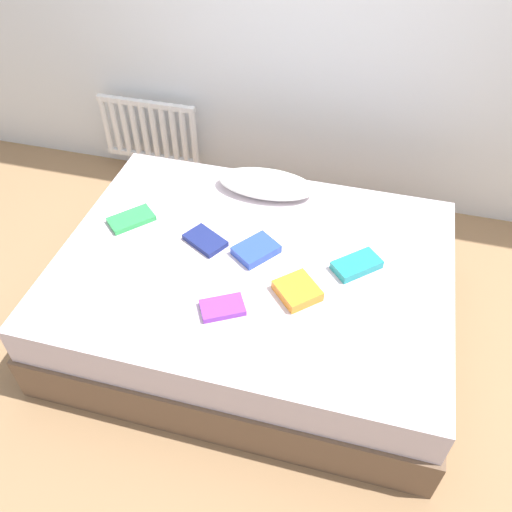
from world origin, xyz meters
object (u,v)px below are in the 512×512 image
Objects in this scene: textbook_blue at (257,250)px; textbook_teal at (357,265)px; bed at (254,293)px; textbook_navy at (205,240)px; pillow at (266,184)px; radiator at (149,131)px; textbook_purple at (222,308)px; textbook_orange at (297,291)px; textbook_green at (131,219)px.

textbook_teal is (0.50, 0.02, -0.00)m from textbook_blue.
textbook_navy is at bearing 167.73° from bed.
pillow reaches higher than textbook_blue.
radiator is 3.37× the size of textbook_navy.
textbook_blue is at bearing 52.86° from textbook_purple.
bed is 2.79× the size of radiator.
textbook_orange is at bearing -65.48° from pillow.
radiator is (-1.09, 1.20, 0.12)m from bed.
textbook_purple is at bearing -151.52° from textbook_blue.
textbook_teal reaches higher than textbook_green.
radiator is 1.21m from pillow.
bed is at bearing -147.06° from textbook_blue.
radiator is 1.93m from textbook_orange.
textbook_green is (-0.72, 0.07, -0.01)m from textbook_blue.
radiator and pillow have the same top height.
textbook_orange is at bearing -33.26° from bed.
pillow is 2.36× the size of textbook_green.
bed is 0.65m from pillow.
textbook_teal is (0.58, -0.49, -0.03)m from pillow.
textbook_orange is 1.02m from textbook_green.
bed is 0.39m from textbook_navy.
textbook_purple is at bearing -103.35° from textbook_orange.
textbook_navy is (-0.22, 0.41, 0.00)m from textbook_purple.
textbook_purple is 0.93× the size of textbook_navy.
textbook_orange is at bearing -64.21° from textbook_green.
textbook_blue reaches higher than textbook_green.
pillow reaches higher than bed.
textbook_navy is (-0.78, -0.02, -0.01)m from textbook_teal.
textbook_teal is at bearing -40.13° from pillow.
textbook_teal is 1.22m from textbook_green.
radiator is at bearing 132.35° from bed.
textbook_teal is at bearing 30.91° from textbook_navy.
textbook_teal is 0.35m from textbook_orange.
textbook_navy is (-0.53, 0.23, -0.01)m from textbook_orange.
bed is 0.58m from textbook_teal.
textbook_teal is at bearing 8.02° from textbook_purple.
textbook_purple is 0.81m from textbook_green.
radiator reaches higher than textbook_teal.
textbook_teal is 1.10× the size of textbook_navy.
textbook_blue is 0.89× the size of textbook_green.
textbook_purple is 0.95× the size of textbook_blue.
pillow is 0.81m from textbook_orange.
pillow is 2.99× the size of textbook_orange.
textbook_purple is 1.06× the size of textbook_orange.
textbook_purple is at bearing -56.11° from radiator.
textbook_teal is at bearing 8.42° from bed.
textbook_purple is at bearing -98.58° from bed.
radiator is 1.96m from textbook_teal.
textbook_green is at bearing -70.81° from radiator.
pillow reaches higher than textbook_green.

